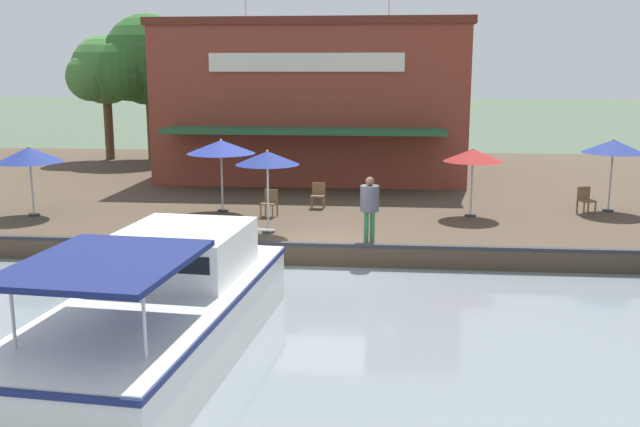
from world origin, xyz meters
The scene contains 16 objects.
ground_plane centered at (0.00, 0.00, 0.00)m, with size 220.00×220.00×0.00m, color #4C5B47.
quay_deck centered at (-11.00, 0.00, 0.30)m, with size 22.00×56.00×0.60m, color #4C3D2D.
quay_edge_fender centered at (-0.10, 0.00, 0.65)m, with size 0.20×50.40×0.10m, color #2D2D33.
waterfront_restaurant centered at (-13.63, -1.39, 3.86)m, with size 10.42×12.66×8.64m.
patio_umbrella_back_row centered at (-3.23, -9.40, 2.54)m, with size 2.07×2.07×2.22m.
patio_umbrella_by_entrance centered at (-1.59, -1.59, 2.73)m, with size 1.80×1.80×2.37m.
patio_umbrella_near_quay_edge centered at (-5.71, 9.00, 2.72)m, with size 1.97×1.97×2.39m.
patio_umbrella_mid_patio_left centered at (-4.41, -3.57, 2.72)m, with size 2.20×2.20×2.38m.
patio_umbrella_far_corner centered at (-4.46, 4.41, 2.53)m, with size 1.84×1.84×2.18m.
cafe_chair_mid_patio centered at (-3.83, -1.91, 1.08)m, with size 0.53×0.53×0.85m.
cafe_chair_back_row_seat centered at (-5.26, 8.13, 1.08)m, with size 0.55×0.55×0.85m.
cafe_chair_far_corner_seat centered at (-5.36, -0.53, 1.08)m, with size 0.46×0.46×0.85m.
person_mid_patio centered at (-0.69, 1.30, 1.72)m, with size 0.50×0.50×1.78m.
motorboat_mid_row centered at (5.43, -2.18, 0.87)m, with size 9.15×3.52×2.32m.
tree_downstream_bank centered at (-17.17, -12.56, 5.00)m, with size 3.59×3.42×6.23m.
tree_behind_restaurant centered at (-17.37, -10.44, 5.49)m, with size 4.75×4.52×7.28m.
Camera 1 is at (17.98, 1.72, 5.19)m, focal length 40.00 mm.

